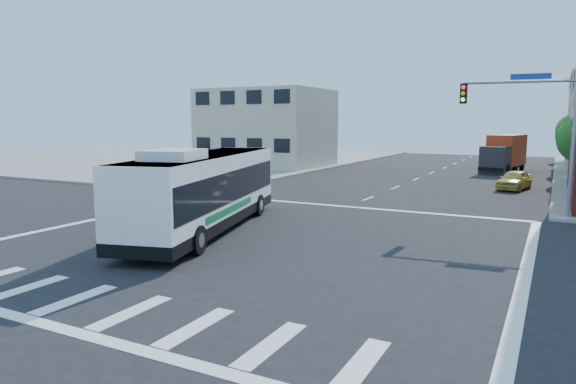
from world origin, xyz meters
The scene contains 8 objects.
ground centered at (0.00, 0.00, 0.00)m, with size 120.00×120.00×0.00m, color black.
sidewalk_nw centered at (-35.00, 35.00, 0.07)m, with size 50.00×50.00×0.15m, color gray.
building_west centered at (-17.02, 29.98, 4.01)m, with size 12.06×10.06×8.00m.
signal_mast_ne centered at (9.08, 10.62, 4.98)m, with size 7.91×1.13×8.07m.
street_tree_d centered at (11.90, 51.92, 3.88)m, with size 4.00×4.00×6.03m.
transit_bus centered at (-3.19, 0.73, 1.80)m, with size 5.79×12.67×3.68m.
box_truck centered at (5.74, 35.17, 1.68)m, with size 3.56×7.99×3.47m.
parked_car centered at (7.65, 21.75, 0.68)m, with size 1.61×4.01×1.36m, color #D2C24E.
Camera 1 is at (10.12, -17.00, 4.70)m, focal length 32.00 mm.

